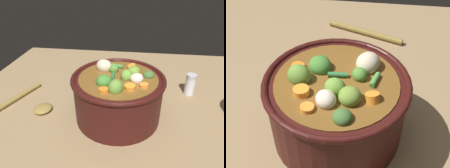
# 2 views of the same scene
# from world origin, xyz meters

# --- Properties ---
(ground_plane) EXTENTS (1.10, 1.10, 0.00)m
(ground_plane) POSITION_xyz_m (0.00, 0.00, 0.00)
(ground_plane) COLOR #8C704C
(cooking_pot) EXTENTS (0.27, 0.27, 0.16)m
(cooking_pot) POSITION_xyz_m (0.00, 0.00, 0.07)
(cooking_pot) COLOR #38110F
(cooking_pot) RESTS_ON ground_plane
(wooden_spoon) EXTENTS (0.21, 0.20, 0.02)m
(wooden_spoon) POSITION_xyz_m (-0.01, -0.30, 0.01)
(wooden_spoon) COLOR olive
(wooden_spoon) RESTS_ON ground_plane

